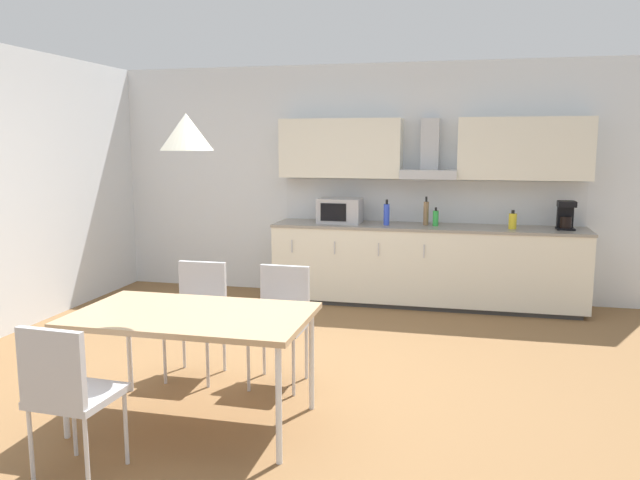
{
  "coord_description": "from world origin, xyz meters",
  "views": [
    {
      "loc": [
        1.33,
        -4.19,
        1.78
      ],
      "look_at": [
        0.18,
        0.69,
        1.0
      ],
      "focal_mm": 35.0,
      "sensor_mm": 36.0,
      "label": 1
    }
  ],
  "objects_px": {
    "bottle_green": "(436,218)",
    "bottle_blue": "(387,214)",
    "bottle_brown": "(426,213)",
    "pendant_lamp": "(186,132)",
    "bottle_yellow": "(513,221)",
    "dining_table": "(192,319)",
    "chair_near_left": "(66,387)",
    "microwave": "(340,211)",
    "chair_far_right": "(281,312)",
    "chair_far_left": "(198,307)",
    "coffee_maker": "(566,215)"
  },
  "relations": [
    {
      "from": "microwave",
      "to": "bottle_green",
      "type": "distance_m",
      "value": 1.07
    },
    {
      "from": "bottle_blue",
      "to": "chair_near_left",
      "type": "bearing_deg",
      "value": -105.39
    },
    {
      "from": "bottle_yellow",
      "to": "bottle_brown",
      "type": "xyz_separation_m",
      "value": [
        -0.91,
        0.11,
        0.05
      ]
    },
    {
      "from": "coffee_maker",
      "to": "bottle_brown",
      "type": "relative_size",
      "value": 0.96
    },
    {
      "from": "bottle_green",
      "to": "coffee_maker",
      "type": "bearing_deg",
      "value": 1.57
    },
    {
      "from": "chair_far_left",
      "to": "chair_far_right",
      "type": "distance_m",
      "value": 0.67
    },
    {
      "from": "bottle_blue",
      "to": "bottle_yellow",
      "type": "bearing_deg",
      "value": -0.07
    },
    {
      "from": "bottle_yellow",
      "to": "microwave",
      "type": "bearing_deg",
      "value": 178.3
    },
    {
      "from": "chair_far_left",
      "to": "pendant_lamp",
      "type": "relative_size",
      "value": 2.72
    },
    {
      "from": "bottle_yellow",
      "to": "chair_near_left",
      "type": "bearing_deg",
      "value": -120.92
    },
    {
      "from": "dining_table",
      "to": "chair_near_left",
      "type": "xyz_separation_m",
      "value": [
        -0.34,
        -0.82,
        -0.15
      ]
    },
    {
      "from": "microwave",
      "to": "pendant_lamp",
      "type": "height_order",
      "value": "pendant_lamp"
    },
    {
      "from": "microwave",
      "to": "chair_far_left",
      "type": "height_order",
      "value": "microwave"
    },
    {
      "from": "bottle_green",
      "to": "bottle_blue",
      "type": "bearing_deg",
      "value": -175.32
    },
    {
      "from": "bottle_brown",
      "to": "dining_table",
      "type": "bearing_deg",
      "value": -109.69
    },
    {
      "from": "microwave",
      "to": "coffee_maker",
      "type": "distance_m",
      "value": 2.4
    },
    {
      "from": "chair_near_left",
      "to": "bottle_brown",
      "type": "bearing_deg",
      "value": 69.78
    },
    {
      "from": "chair_near_left",
      "to": "dining_table",
      "type": "bearing_deg",
      "value": 67.6
    },
    {
      "from": "dining_table",
      "to": "chair_near_left",
      "type": "distance_m",
      "value": 0.9
    },
    {
      "from": "coffee_maker",
      "to": "bottle_brown",
      "type": "distance_m",
      "value": 1.45
    },
    {
      "from": "coffee_maker",
      "to": "chair_far_right",
      "type": "distance_m",
      "value": 3.51
    },
    {
      "from": "bottle_blue",
      "to": "pendant_lamp",
      "type": "bearing_deg",
      "value": -103.58
    },
    {
      "from": "dining_table",
      "to": "chair_far_left",
      "type": "relative_size",
      "value": 1.69
    },
    {
      "from": "bottle_brown",
      "to": "chair_near_left",
      "type": "distance_m",
      "value": 4.53
    },
    {
      "from": "bottle_yellow",
      "to": "bottle_green",
      "type": "xyz_separation_m",
      "value": [
        -0.8,
        0.05,
        0.0
      ]
    },
    {
      "from": "bottle_blue",
      "to": "microwave",
      "type": "bearing_deg",
      "value": 174.26
    },
    {
      "from": "microwave",
      "to": "chair_far_left",
      "type": "bearing_deg",
      "value": -103.18
    },
    {
      "from": "coffee_maker",
      "to": "bottle_green",
      "type": "xyz_separation_m",
      "value": [
        -1.34,
        -0.04,
        -0.06
      ]
    },
    {
      "from": "bottle_brown",
      "to": "chair_near_left",
      "type": "xyz_separation_m",
      "value": [
        -1.56,
        -4.23,
        -0.49
      ]
    },
    {
      "from": "bottle_brown",
      "to": "dining_table",
      "type": "relative_size",
      "value": 0.21
    },
    {
      "from": "bottle_brown",
      "to": "pendant_lamp",
      "type": "distance_m",
      "value": 3.72
    },
    {
      "from": "chair_near_left",
      "to": "chair_far_right",
      "type": "bearing_deg",
      "value": 67.7
    },
    {
      "from": "microwave",
      "to": "pendant_lamp",
      "type": "relative_size",
      "value": 1.5
    },
    {
      "from": "dining_table",
      "to": "pendant_lamp",
      "type": "xyz_separation_m",
      "value": [
        -0.0,
        0.0,
        1.16
      ]
    },
    {
      "from": "bottle_brown",
      "to": "chair_far_left",
      "type": "relative_size",
      "value": 0.36
    },
    {
      "from": "chair_far_right",
      "to": "pendant_lamp",
      "type": "distance_m",
      "value": 1.58
    },
    {
      "from": "bottle_green",
      "to": "chair_near_left",
      "type": "xyz_separation_m",
      "value": [
        -1.67,
        -4.17,
        -0.44
      ]
    },
    {
      "from": "chair_far_right",
      "to": "chair_near_left",
      "type": "relative_size",
      "value": 1.0
    },
    {
      "from": "pendant_lamp",
      "to": "bottle_green",
      "type": "bearing_deg",
      "value": 68.34
    },
    {
      "from": "dining_table",
      "to": "coffee_maker",
      "type": "bearing_deg",
      "value": 51.79
    },
    {
      "from": "dining_table",
      "to": "pendant_lamp",
      "type": "bearing_deg",
      "value": 180.0
    },
    {
      "from": "coffee_maker",
      "to": "chair_far_right",
      "type": "xyz_separation_m",
      "value": [
        -2.33,
        -2.57,
        -0.5
      ]
    },
    {
      "from": "microwave",
      "to": "chair_far_right",
      "type": "distance_m",
      "value": 2.59
    },
    {
      "from": "coffee_maker",
      "to": "bottle_green",
      "type": "relative_size",
      "value": 1.48
    },
    {
      "from": "bottle_green",
      "to": "dining_table",
      "type": "bearing_deg",
      "value": -111.66
    },
    {
      "from": "bottle_green",
      "to": "chair_far_left",
      "type": "height_order",
      "value": "bottle_green"
    },
    {
      "from": "chair_far_left",
      "to": "pendant_lamp",
      "type": "bearing_deg",
      "value": -67.78
    },
    {
      "from": "microwave",
      "to": "bottle_blue",
      "type": "bearing_deg",
      "value": -5.74
    },
    {
      "from": "bottle_blue",
      "to": "bottle_brown",
      "type": "xyz_separation_m",
      "value": [
        0.42,
        0.11,
        0.01
      ]
    },
    {
      "from": "microwave",
      "to": "pendant_lamp",
      "type": "distance_m",
      "value": 3.47
    }
  ]
}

